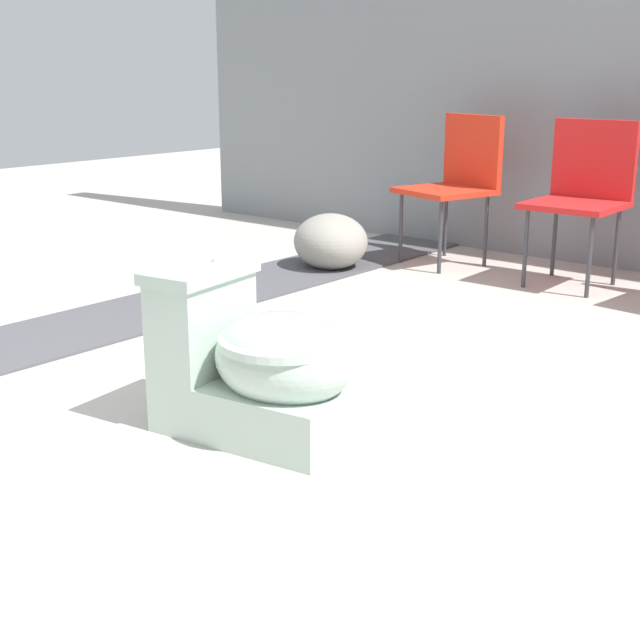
{
  "coord_description": "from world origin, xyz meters",
  "views": [
    {
      "loc": [
        2.03,
        -1.75,
        1.1
      ],
      "look_at": [
        0.24,
        0.39,
        0.3
      ],
      "focal_mm": 50.0,
      "sensor_mm": 36.0,
      "label": 1
    }
  ],
  "objects_px": {
    "folding_chair_left": "(458,173)",
    "folding_chair_middle": "(584,185)",
    "toilet": "(258,366)",
    "boulder_near": "(331,242)"
  },
  "relations": [
    {
      "from": "toilet",
      "to": "boulder_near",
      "type": "bearing_deg",
      "value": 115.6
    },
    {
      "from": "folding_chair_left",
      "to": "folding_chair_middle",
      "type": "distance_m",
      "value": 0.76
    },
    {
      "from": "boulder_near",
      "to": "folding_chair_middle",
      "type": "bearing_deg",
      "value": 25.67
    },
    {
      "from": "folding_chair_left",
      "to": "boulder_near",
      "type": "relative_size",
      "value": 1.92
    },
    {
      "from": "toilet",
      "to": "folding_chair_middle",
      "type": "distance_m",
      "value": 2.54
    },
    {
      "from": "toilet",
      "to": "boulder_near",
      "type": "xyz_separation_m",
      "value": [
        -1.3,
        1.94,
        -0.07
      ]
    },
    {
      "from": "folding_chair_left",
      "to": "boulder_near",
      "type": "bearing_deg",
      "value": -20.25
    },
    {
      "from": "toilet",
      "to": "boulder_near",
      "type": "height_order",
      "value": "toilet"
    },
    {
      "from": "toilet",
      "to": "folding_chair_middle",
      "type": "bearing_deg",
      "value": 84.07
    },
    {
      "from": "toilet",
      "to": "folding_chair_left",
      "type": "bearing_deg",
      "value": 100.46
    }
  ]
}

